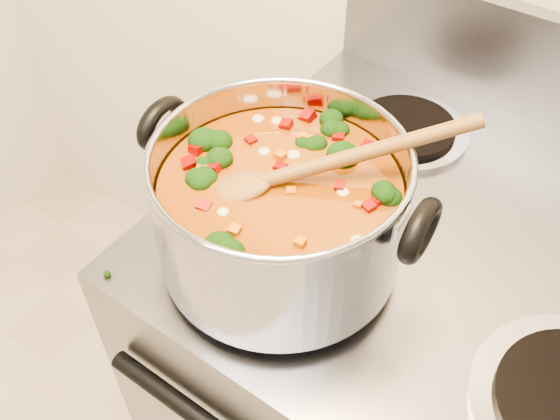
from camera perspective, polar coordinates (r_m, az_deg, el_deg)
name	(u,v)px	position (r m, az deg, el deg)	size (l,w,h in m)	color
electric_range	(418,410)	(1.19, 12.54, -17.45)	(0.74, 0.67, 1.08)	gray
stockpot	(280,210)	(0.70, 0.01, -0.01)	(0.34, 0.28, 0.17)	#ABABB3
wooden_spoon	(300,171)	(0.66, 1.82, 3.58)	(0.24, 0.23, 0.09)	olive
cooktop_crumbs	(338,322)	(0.71, 5.29, -10.17)	(0.05, 0.34, 0.01)	black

